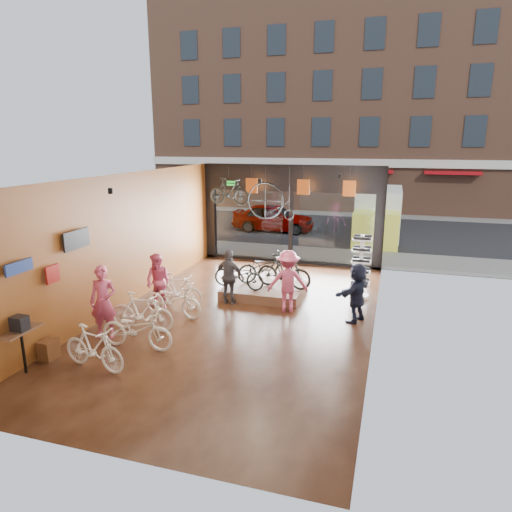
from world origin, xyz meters
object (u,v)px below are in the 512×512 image
at_px(display_bike_left, 239,275).
at_px(customer_5, 357,292).
at_px(floor_bike_3, 142,312).
at_px(sunglasses_rack, 361,267).
at_px(floor_bike_1, 94,348).
at_px(customer_0, 103,302).
at_px(customer_2, 229,277).
at_px(display_bike_mid, 284,272).
at_px(penny_farthing, 273,203).
at_px(display_platform, 264,291).
at_px(floor_bike_5, 178,290).
at_px(floor_bike_2, 137,329).
at_px(hung_bike, 229,191).
at_px(street_car, 273,217).
at_px(display_bike_right, 266,267).
at_px(customer_3, 288,281).
at_px(customer_1, 158,282).
at_px(box_truck, 378,216).
at_px(floor_bike_4, 173,300).

xyz_separation_m(display_bike_left, customer_5, (3.58, -0.87, 0.06)).
distance_m(floor_bike_3, sunglasses_rack, 6.56).
height_order(floor_bike_1, floor_bike_3, floor_bike_3).
xyz_separation_m(customer_0, sunglasses_rack, (5.73, 4.73, 0.08)).
relative_size(customer_2, sunglasses_rack, 0.84).
bearing_deg(display_bike_mid, penny_farthing, 28.20).
height_order(floor_bike_3, display_platform, floor_bike_3).
distance_m(floor_bike_1, sunglasses_rack, 7.97).
distance_m(floor_bike_1, customer_5, 6.60).
distance_m(floor_bike_5, customer_0, 2.63).
distance_m(display_bike_mid, customer_0, 5.38).
height_order(floor_bike_2, hung_bike, hung_bike).
xyz_separation_m(display_platform, penny_farthing, (-0.54, 3.00, 2.35)).
bearing_deg(customer_0, display_bike_mid, 36.75).
xyz_separation_m(street_car, penny_farthing, (1.85, -7.16, 1.77)).
xyz_separation_m(display_bike_right, customer_5, (2.98, -1.73, 0.02)).
bearing_deg(display_bike_left, customer_3, -104.30).
bearing_deg(penny_farthing, customer_2, -93.49).
xyz_separation_m(customer_5, hung_bike, (-4.88, 3.62, 2.13)).
distance_m(floor_bike_1, display_bike_right, 6.35).
bearing_deg(customer_1, sunglasses_rack, 35.97).
distance_m(sunglasses_rack, penny_farthing, 4.38).
height_order(floor_bike_2, floor_bike_5, floor_bike_5).
bearing_deg(floor_bike_3, customer_2, -33.49).
bearing_deg(floor_bike_2, customer_2, -17.99).
relative_size(street_car, customer_0, 2.38).
relative_size(floor_bike_1, customer_5, 1.00).
relative_size(display_bike_left, customer_1, 1.03).
height_order(customer_3, sunglasses_rack, sunglasses_rack).
bearing_deg(box_truck, street_car, 169.46).
bearing_deg(floor_bike_5, display_bike_left, -45.24).
bearing_deg(customer_0, street_car, 75.23).
relative_size(customer_1, customer_2, 0.98).
bearing_deg(display_platform, street_car, 103.25).
height_order(display_bike_left, display_bike_right, display_bike_right).
height_order(street_car, customer_5, customer_5).
bearing_deg(customer_3, display_bike_right, -69.75).
bearing_deg(display_bike_mid, customer_2, 133.00).
relative_size(box_truck, display_bike_right, 3.38).
height_order(street_car, floor_bike_3, street_car).
relative_size(floor_bike_1, floor_bike_2, 0.90).
distance_m(floor_bike_4, display_bike_right, 3.38).
height_order(floor_bike_5, display_bike_mid, display_bike_mid).
bearing_deg(floor_bike_3, display_platform, -36.20).
distance_m(display_bike_left, customer_1, 2.44).
bearing_deg(customer_1, floor_bike_4, -21.89).
height_order(floor_bike_1, customer_5, customer_5).
bearing_deg(floor_bike_2, penny_farthing, -11.11).
distance_m(display_platform, customer_0, 5.04).
height_order(floor_bike_1, customer_3, customer_3).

